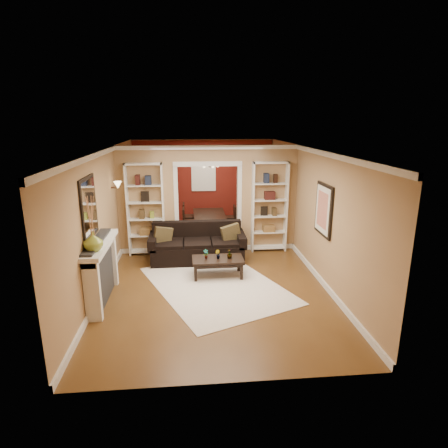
{
  "coord_description": "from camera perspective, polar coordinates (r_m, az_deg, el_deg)",
  "views": [
    {
      "loc": [
        -0.45,
        -8.1,
        3.29
      ],
      "look_at": [
        0.22,
        -0.8,
        1.25
      ],
      "focal_mm": 30.0,
      "sensor_mm": 36.0,
      "label": 1
    }
  ],
  "objects": [
    {
      "name": "partition_wall",
      "position": [
        9.51,
        -2.46,
        3.78
      ],
      "size": [
        4.5,
        0.15,
        2.7
      ],
      "primitive_type": "cube",
      "color": "tan",
      "rests_on": "floor"
    },
    {
      "name": "plant_center",
      "position": [
        8.05,
        -0.95,
        -4.64
      ],
      "size": [
        0.13,
        0.13,
        0.19
      ],
      "primitive_type": "imported",
      "rotation": [
        0.0,
        0.0,
        2.45
      ],
      "color": "#336626",
      "rests_on": "coffee_table"
    },
    {
      "name": "floor",
      "position": [
        8.75,
        -1.95,
        -6.52
      ],
      "size": [
        8.0,
        8.0,
        0.0
      ],
      "primitive_type": "plane",
      "color": "brown",
      "rests_on": "ground"
    },
    {
      "name": "plant_right",
      "position": [
        8.07,
        0.86,
        -4.54
      ],
      "size": [
        0.16,
        0.16,
        0.2
      ],
      "primitive_type": "imported",
      "rotation": [
        0.0,
        0.0,
        3.96
      ],
      "color": "#336626",
      "rests_on": "coffee_table"
    },
    {
      "name": "sofa",
      "position": [
        9.01,
        -4.07,
        -2.87
      ],
      "size": [
        2.28,
        0.99,
        0.89
      ],
      "primitive_type": "cube",
      "color": "black",
      "rests_on": "floor"
    },
    {
      "name": "vase",
      "position": [
        6.64,
        -19.33,
        -2.53
      ],
      "size": [
        0.4,
        0.4,
        0.34
      ],
      "primitive_type": "imported",
      "rotation": [
        0.0,
        0.0,
        0.29
      ],
      "color": "olive",
      "rests_on": "fireplace"
    },
    {
      "name": "framed_art",
      "position": [
        7.78,
        14.89,
        2.11
      ],
      "size": [
        0.04,
        0.85,
        1.05
      ],
      "primitive_type": "cube",
      "color": "black",
      "rests_on": "wall_right"
    },
    {
      "name": "wall_sconce",
      "position": [
        8.93,
        -16.25,
        5.54
      ],
      "size": [
        0.18,
        0.18,
        0.22
      ],
      "primitive_type": "cube",
      "color": "#FFE0A5",
      "rests_on": "wall_left"
    },
    {
      "name": "dining_chair_nw",
      "position": [
        10.83,
        -4.88,
        0.29
      ],
      "size": [
        0.55,
        0.55,
        0.89
      ],
      "primitive_type": "cube",
      "rotation": [
        0.0,
        0.0,
        1.87
      ],
      "color": "black",
      "rests_on": "floor"
    },
    {
      "name": "dining_chair_sw",
      "position": [
        11.41,
        -4.92,
        1.1
      ],
      "size": [
        0.57,
        0.57,
        0.9
      ],
      "primitive_type": "cube",
      "rotation": [
        0.0,
        0.0,
        1.93
      ],
      "color": "black",
      "rests_on": "floor"
    },
    {
      "name": "wall_right",
      "position": [
        8.75,
        12.85,
        2.37
      ],
      "size": [
        0.0,
        8.0,
        8.0
      ],
      "primitive_type": "plane",
      "rotation": [
        1.57,
        0.0,
        -1.57
      ],
      "color": "tan",
      "rests_on": "ground"
    },
    {
      "name": "dining_chair_ne",
      "position": [
        10.9,
        0.91,
        0.27
      ],
      "size": [
        0.54,
        0.54,
        0.83
      ],
      "primitive_type": "cube",
      "rotation": [
        0.0,
        0.0,
        -1.14
      ],
      "color": "black",
      "rests_on": "floor"
    },
    {
      "name": "mirror",
      "position": [
        6.99,
        -19.9,
        2.33
      ],
      "size": [
        0.03,
        0.95,
        1.1
      ],
      "primitive_type": "cube",
      "color": "silver",
      "rests_on": "wall_left"
    },
    {
      "name": "dining_table",
      "position": [
        11.18,
        -2.06,
        0.03
      ],
      "size": [
        1.68,
        0.94,
        0.59
      ],
      "primitive_type": "imported",
      "rotation": [
        0.0,
        0.0,
        1.57
      ],
      "color": "black",
      "rests_on": "floor"
    },
    {
      "name": "pillow_right",
      "position": [
        8.97,
        1.08,
        -1.47
      ],
      "size": [
        0.47,
        0.24,
        0.45
      ],
      "primitive_type": "cube",
      "rotation": [
        0.0,
        0.0,
        0.26
      ],
      "color": "brown",
      "rests_on": "sofa"
    },
    {
      "name": "wall_left",
      "position": [
        8.52,
        -17.34,
        1.69
      ],
      "size": [
        0.0,
        8.0,
        8.0
      ],
      "primitive_type": "plane",
      "rotation": [
        1.57,
        0.0,
        1.57
      ],
      "color": "tan",
      "rests_on": "ground"
    },
    {
      "name": "chandelier",
      "position": [
        10.88,
        -2.91,
        8.85
      ],
      "size": [
        0.5,
        0.5,
        0.3
      ],
      "primitive_type": "cube",
      "color": "#352018",
      "rests_on": "ceiling"
    },
    {
      "name": "coffee_table",
      "position": [
        8.16,
        -0.95,
        -6.62
      ],
      "size": [
        1.1,
        0.61,
        0.41
      ],
      "primitive_type": "cube",
      "rotation": [
        0.0,
        0.0,
        0.01
      ],
      "color": "black",
      "rests_on": "floor"
    },
    {
      "name": "plant_left",
      "position": [
        8.03,
        -2.78,
        -4.6
      ],
      "size": [
        0.13,
        0.11,
        0.21
      ],
      "primitive_type": "imported",
      "rotation": [
        0.0,
        0.0,
        0.34
      ],
      "color": "#336626",
      "rests_on": "coffee_table"
    },
    {
      "name": "pillow_left",
      "position": [
        8.95,
        -9.28,
        -1.82
      ],
      "size": [
        0.43,
        0.26,
        0.42
      ],
      "primitive_type": "cube",
      "rotation": [
        0.0,
        0.0,
        0.37
      ],
      "color": "brown",
      "rests_on": "sofa"
    },
    {
      "name": "dining_chair_se",
      "position": [
        11.48,
        0.59,
        0.96
      ],
      "size": [
        0.47,
        0.47,
        0.78
      ],
      "primitive_type": "cube",
      "rotation": [
        0.0,
        0.0,
        -1.8
      ],
      "color": "black",
      "rests_on": "floor"
    },
    {
      "name": "wall_back",
      "position": [
        12.26,
        -3.13,
        6.45
      ],
      "size": [
        8.0,
        0.0,
        8.0
      ],
      "primitive_type": "plane",
      "rotation": [
        1.57,
        0.0,
        0.0
      ],
      "color": "tan",
      "rests_on": "ground"
    },
    {
      "name": "bookshelf_right",
      "position": [
        9.58,
        6.91,
        2.56
      ],
      "size": [
        0.9,
        0.3,
        2.3
      ],
      "primitive_type": "cube",
      "color": "white",
      "rests_on": "floor"
    },
    {
      "name": "bookshelf_left",
      "position": [
        9.44,
        -11.84,
        2.13
      ],
      "size": [
        0.9,
        0.3,
        2.3
      ],
      "primitive_type": "cube",
      "color": "white",
      "rests_on": "floor"
    },
    {
      "name": "fireplace",
      "position": [
        7.32,
        -17.95,
        -6.97
      ],
      "size": [
        0.32,
        1.7,
        1.16
      ],
      "primitive_type": "cube",
      "color": "white",
      "rests_on": "floor"
    },
    {
      "name": "red_back_panel",
      "position": [
        12.23,
        -3.13,
        6.28
      ],
      "size": [
        4.44,
        0.04,
        2.64
      ],
      "primitive_type": "cube",
      "color": "maroon",
      "rests_on": "floor"
    },
    {
      "name": "area_rug",
      "position": [
        7.82,
        -1.28,
        -9.25
      ],
      "size": [
        3.32,
        3.8,
        0.01
      ],
      "primitive_type": "cube",
      "rotation": [
        0.0,
        0.0,
        0.4
      ],
      "color": "silver",
      "rests_on": "floor"
    },
    {
      "name": "ceiling",
      "position": [
        8.13,
        -2.13,
        11.4
      ],
      "size": [
        8.0,
        8.0,
        0.0
      ],
      "primitive_type": "plane",
      "rotation": [
        3.14,
        0.0,
        0.0
      ],
      "color": "white",
      "rests_on": "ground"
    },
    {
      "name": "dining_window",
      "position": [
        12.16,
        -3.13,
        7.32
      ],
      "size": [
        0.78,
        0.03,
        0.98
      ],
      "primitive_type": "cube",
      "color": "#8CA5CC",
      "rests_on": "wall_back"
    },
    {
      "name": "wall_front",
      "position": [
        4.55,
        0.94,
        -9.64
      ],
      "size": [
        8.0,
        0.0,
        8.0
      ],
      "primitive_type": "plane",
      "rotation": [
        -1.57,
        0.0,
        0.0
      ],
      "color": "tan",
      "rests_on": "ground"
    }
  ]
}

